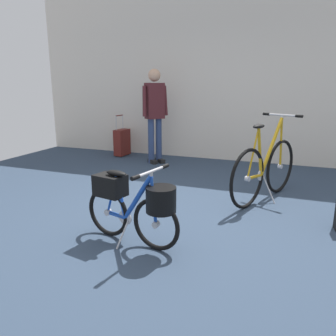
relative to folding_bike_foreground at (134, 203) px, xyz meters
The scene contains 6 objects.
ground_plane 0.73m from the folding_bike_foreground, 80.20° to the left, with size 8.08×8.08×0.00m, color #2D3D51.
back_wall 4.01m from the folding_bike_foreground, 88.43° to the left, with size 8.08×0.10×3.17m, color silver.
folding_bike_foreground is the anchor object (origin of this frame).
display_bike_left 1.94m from the folding_bike_foreground, 59.38° to the left, with size 0.71×1.44×1.07m.
visitor_near_wall 3.34m from the folding_bike_foreground, 109.77° to the left, with size 0.39×0.43×1.69m.
rolling_suitcase 3.94m from the folding_bike_foreground, 120.14° to the left, with size 0.22×0.38×0.83m.
Camera 1 is at (1.17, -3.13, 1.43)m, focal length 35.54 mm.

